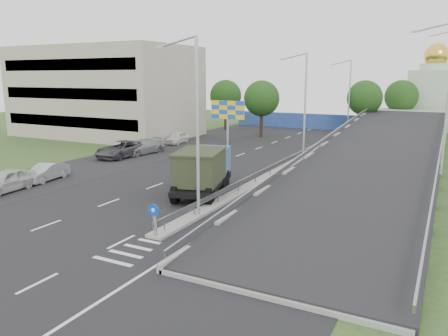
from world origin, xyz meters
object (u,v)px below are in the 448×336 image
Objects in this scene: church at (433,95)px; parked_car_e at (177,138)px; parked_car_c at (122,149)px; billboard at (228,113)px; dump_truck at (203,169)px; parked_car_d at (143,147)px; sign_bollard at (154,219)px; parked_car_a at (5,181)px; lamp_post_far at (348,94)px; lamp_post_near at (194,118)px; lamp_post_mid at (303,101)px; parked_car_b at (46,172)px.

church is 40.75m from parked_car_e.
billboard is at bearing 49.93° from parked_car_c.
dump_truck is 1.47× the size of parked_car_d.
sign_bollard reaches higher than parked_car_a.
parked_car_e is at bearing -136.03° from lamp_post_far.
church reaches higher than lamp_post_near.
parked_car_e is (-1.84, 24.91, -0.10)m from parked_car_a.
lamp_post_near is at bearing -35.55° from parked_car_d.
parked_car_d is at bearing 125.74° from dump_truck.
lamp_post_mid is (0.11, 23.83, 4.77)m from sign_bollard.
lamp_post_far is 2.43× the size of parked_car_e.
lamp_post_far is at bearing 65.24° from parked_car_d.
lamp_post_near is 54.90m from church.
church is at bearing 58.70° from parked_car_a.
lamp_post_near is 0.73× the size of church.
parked_car_d is at bearing -138.78° from billboard.
lamp_post_near is 29.55m from parked_car_e.
lamp_post_near reaches higher than sign_bollard.
lamp_post_mid is at bearing 47.64° from parked_car_a.
parked_car_e is (-0.81, 7.81, -0.06)m from parked_car_d.
dump_truck is (-2.26, 8.79, 0.75)m from sign_bollard.
sign_bollard is 0.35× the size of parked_car_a.
parked_car_a is 24.97m from parked_car_e.
dump_truck is at bearing 104.42° from sign_bollard.
sign_bollard is 0.30× the size of billboard.
parked_car_a is 14.62m from parked_car_c.
lamp_post_near is 1.00× the size of lamp_post_mid.
church is 1.78× the size of dump_truck.
sign_bollard is 16.51m from parked_car_b.
parked_car_c is at bearing 88.90° from parked_car_b.
parked_car_a is at bearing -125.40° from lamp_post_mid.
billboard reaches higher than parked_car_e.
parked_car_c reaches higher than parked_car_a.
church is 60.79m from parked_car_a.
lamp_post_near is 2.42× the size of parked_car_b.
parked_car_a is (-12.72, -6.20, -0.98)m from dump_truck.
sign_bollard is 27.53m from billboard.
parked_car_a is 0.79× the size of parked_car_c.
parked_car_e is (-16.93, 23.67, -5.10)m from lamp_post_near.
parked_car_e is at bearing 92.09° from parked_car_c.
sign_bollard is at bearing -31.62° from parked_car_b.
parked_car_d is (0.67, 2.57, -0.06)m from parked_car_c.
parked_car_e is (-16.93, -16.33, -5.10)m from lamp_post_far.
lamp_post_mid is 1.91× the size of parked_car_d.
parked_car_c is at bearing -131.41° from billboard.
lamp_post_mid reaches higher than sign_bollard.
billboard is at bearing 50.20° from parked_car_d.
church is at bearing 59.30° from billboard.
parked_car_b is at bearing -77.63° from parked_car_d.
dump_truck is 23.73m from parked_car_e.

